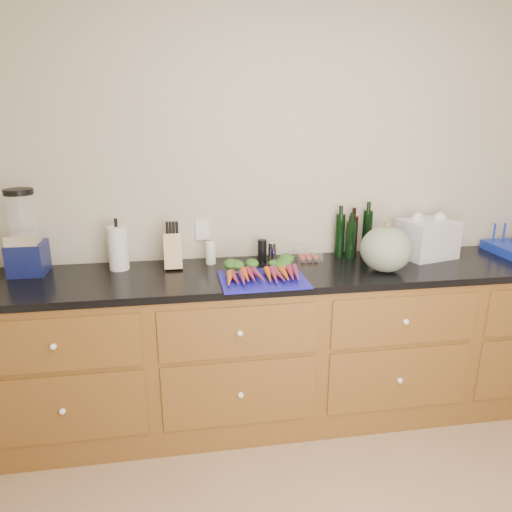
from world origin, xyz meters
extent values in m
cube|color=beige|center=(0.00, 1.62, 1.30)|extent=(4.10, 0.05, 2.60)
cube|color=brown|center=(0.00, 1.30, 0.45)|extent=(3.60, 0.60, 0.90)
cube|color=brown|center=(-1.35, 0.99, 0.72)|extent=(0.82, 0.01, 0.28)
sphere|color=white|center=(-1.35, 0.98, 0.72)|extent=(0.03, 0.03, 0.03)
cube|color=brown|center=(-1.35, 0.99, 0.36)|extent=(0.82, 0.01, 0.38)
sphere|color=white|center=(-1.35, 0.98, 0.36)|extent=(0.03, 0.03, 0.03)
cube|color=brown|center=(-0.45, 0.99, 0.72)|extent=(0.82, 0.01, 0.28)
sphere|color=white|center=(-0.45, 0.98, 0.72)|extent=(0.03, 0.03, 0.03)
cube|color=brown|center=(-0.45, 0.99, 0.36)|extent=(0.82, 0.01, 0.38)
sphere|color=white|center=(-0.45, 0.98, 0.36)|extent=(0.03, 0.03, 0.03)
cube|color=brown|center=(0.45, 0.99, 0.72)|extent=(0.82, 0.01, 0.28)
sphere|color=white|center=(0.45, 0.98, 0.72)|extent=(0.03, 0.03, 0.03)
cube|color=brown|center=(0.45, 0.99, 0.36)|extent=(0.82, 0.01, 0.38)
sphere|color=white|center=(0.45, 0.98, 0.36)|extent=(0.03, 0.03, 0.03)
cube|color=black|center=(0.00, 1.30, 0.92)|extent=(3.64, 0.62, 0.04)
cube|color=#14129D|center=(-0.31, 1.14, 0.95)|extent=(0.46, 0.35, 0.01)
cone|color=#C15B16|center=(-0.48, 1.12, 0.97)|extent=(0.04, 0.19, 0.04)
cone|color=maroon|center=(-0.45, 1.12, 0.97)|extent=(0.04, 0.19, 0.04)
cone|color=#7B264D|center=(-0.42, 1.12, 0.97)|extent=(0.04, 0.19, 0.04)
cone|color=#C15B16|center=(-0.39, 1.12, 0.97)|extent=(0.04, 0.19, 0.04)
cone|color=maroon|center=(-0.36, 1.12, 0.97)|extent=(0.04, 0.19, 0.04)
cone|color=#7B264D|center=(-0.33, 1.12, 0.97)|extent=(0.04, 0.19, 0.04)
ellipsoid|color=#1A4818|center=(-0.41, 1.26, 0.98)|extent=(0.19, 0.11, 0.06)
cone|color=#C15B16|center=(-0.28, 1.12, 0.97)|extent=(0.04, 0.19, 0.04)
cone|color=maroon|center=(-0.25, 1.12, 0.97)|extent=(0.04, 0.19, 0.04)
cone|color=#7B264D|center=(-0.22, 1.12, 0.97)|extent=(0.04, 0.19, 0.04)
cone|color=#C15B16|center=(-0.19, 1.12, 0.97)|extent=(0.04, 0.19, 0.04)
cone|color=maroon|center=(-0.16, 1.12, 0.97)|extent=(0.04, 0.19, 0.04)
cone|color=#7B264D|center=(-0.13, 1.12, 0.97)|extent=(0.04, 0.19, 0.04)
ellipsoid|color=#1A4818|center=(-0.20, 1.26, 0.98)|extent=(0.19, 0.11, 0.06)
ellipsoid|color=slate|center=(0.40, 1.19, 1.07)|extent=(0.28, 0.28, 0.26)
cube|color=#10174B|center=(-1.56, 1.46, 1.03)|extent=(0.19, 0.19, 0.18)
cube|color=silver|center=(-1.56, 1.43, 1.14)|extent=(0.16, 0.11, 0.05)
cylinder|color=white|center=(-1.56, 1.46, 1.26)|extent=(0.14, 0.14, 0.24)
cylinder|color=black|center=(-1.56, 1.46, 1.40)|extent=(0.15, 0.15, 0.03)
cylinder|color=silver|center=(-1.08, 1.46, 1.06)|extent=(0.11, 0.11, 0.25)
cube|color=tan|center=(-0.78, 1.44, 1.04)|extent=(0.10, 0.10, 0.20)
cylinder|color=white|center=(-0.56, 1.48, 1.01)|extent=(0.06, 0.06, 0.13)
cylinder|color=black|center=(-0.25, 1.48, 1.01)|extent=(0.05, 0.05, 0.13)
cylinder|color=white|center=(-0.19, 1.48, 1.00)|extent=(0.05, 0.05, 0.11)
cube|color=white|center=(0.03, 1.47, 0.98)|extent=(0.15, 0.12, 0.07)
cylinder|color=black|center=(0.25, 1.52, 1.07)|extent=(0.06, 0.06, 0.27)
cylinder|color=black|center=(0.33, 1.53, 1.06)|extent=(0.06, 0.06, 0.25)
cylinder|color=black|center=(0.42, 1.52, 1.08)|extent=(0.06, 0.06, 0.28)
cylinder|color=black|center=(0.30, 1.47, 1.06)|extent=(0.06, 0.06, 0.23)
camera|label=1|loc=(-0.70, -1.11, 1.76)|focal=32.00mm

